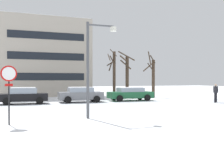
# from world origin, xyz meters

# --- Properties ---
(ground_plane) EXTENTS (120.00, 120.00, 0.00)m
(ground_plane) POSITION_xyz_m (0.00, 0.00, 0.00)
(ground_plane) COLOR white
(road_surface) EXTENTS (80.00, 8.66, 0.00)m
(road_surface) POSITION_xyz_m (0.00, 3.33, 0.00)
(road_surface) COLOR silver
(road_surface) RESTS_ON ground
(stop_sign) EXTENTS (0.75, 0.15, 2.85)m
(stop_sign) POSITION_xyz_m (-1.57, -2.42, 2.00)
(stop_sign) COLOR black
(stop_sign) RESTS_ON ground
(street_lamp) EXTENTS (1.78, 0.36, 5.38)m
(street_lamp) POSITION_xyz_m (2.85, -1.74, 3.32)
(street_lamp) COLOR #4C4F54
(street_lamp) RESTS_ON ground
(parked_car_black) EXTENTS (4.19, 2.11, 1.47)m
(parked_car_black) POSITION_xyz_m (-0.52, 8.64, 0.75)
(parked_car_black) COLOR black
(parked_car_black) RESTS_ON ground
(parked_car_gray) EXTENTS (4.24, 2.27, 1.44)m
(parked_car_gray) POSITION_xyz_m (4.66, 8.66, 0.74)
(parked_car_gray) COLOR slate
(parked_car_gray) RESTS_ON ground
(parked_car_green) EXTENTS (4.62, 2.21, 1.37)m
(parked_car_green) POSITION_xyz_m (9.85, 8.57, 0.71)
(parked_car_green) COLOR #1E6038
(parked_car_green) RESTS_ON ground
(pedestrian_crossing) EXTENTS (0.41, 0.45, 1.75)m
(pedestrian_crossing) POSITION_xyz_m (16.44, 3.75, 1.02)
(pedestrian_crossing) COLOR black
(pedestrian_crossing) RESTS_ON ground
(tree_far_right) EXTENTS (1.72, 1.84, 5.36)m
(tree_far_right) POSITION_xyz_m (10.88, 11.76, 2.67)
(tree_far_right) COLOR #423326
(tree_far_right) RESTS_ON ground
(tree_far_left) EXTENTS (1.68, 1.83, 5.56)m
(tree_far_left) POSITION_xyz_m (14.36, 11.94, 2.53)
(tree_far_left) COLOR #423326
(tree_far_left) RESTS_ON ground
(tree_far_mid) EXTENTS (1.24, 1.37, 5.64)m
(tree_far_mid) POSITION_xyz_m (9.54, 12.48, 2.89)
(tree_far_mid) COLOR #423326
(tree_far_mid) RESTS_ON ground
(building_far_left) EXTENTS (11.46, 8.63, 10.10)m
(building_far_left) POSITION_xyz_m (2.59, 21.27, 5.05)
(building_far_left) COLOR #B2A899
(building_far_left) RESTS_ON ground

